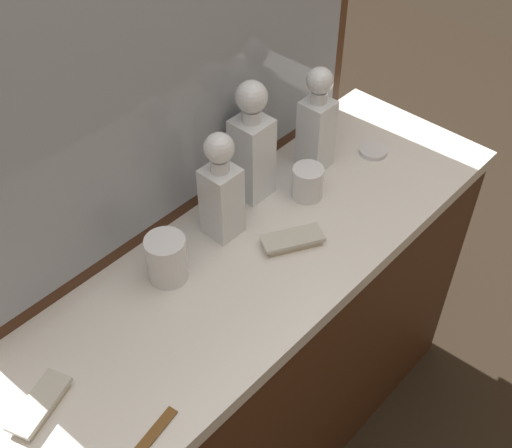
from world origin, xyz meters
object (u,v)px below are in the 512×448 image
Objects in this scene: crystal_decanter_far_left at (221,195)px; tortoiseshell_comb at (154,433)px; silver_brush_center at (292,240)px; crystal_decanter_rear at (316,128)px; crystal_tumbler_far_right at (307,183)px; crystal_decanter_front at (252,151)px; porcelain_dish at (373,151)px; crystal_tumbler_front at (167,260)px; silver_brush_front at (40,405)px.

crystal_decanter_far_left reaches higher than tortoiseshell_comb.
crystal_decanter_rear is at bearing 29.44° from silver_brush_center.
crystal_decanter_far_left is at bearing 164.31° from crystal_tumbler_far_right.
crystal_decanter_far_left is (-0.15, -0.04, -0.02)m from crystal_decanter_front.
porcelain_dish is (0.15, -0.09, -0.11)m from crystal_decanter_rear.
crystal_decanter_rear reaches higher than tortoiseshell_comb.
porcelain_dish is at bearing -21.30° from crystal_decanter_front.
crystal_tumbler_far_right reaches higher than silver_brush_center.
crystal_decanter_far_left is at bearing 31.11° from tortoiseshell_comb.
crystal_decanter_front is 0.16m from crystal_decanter_far_left.
crystal_decanter_front reaches higher than crystal_tumbler_front.
crystal_decanter_rear is 2.47× the size of tortoiseshell_comb.
crystal_decanter_far_left is 0.58m from silver_brush_front.
crystal_tumbler_far_right is 0.55× the size of silver_brush_center.
porcelain_dish is 0.66× the size of tortoiseshell_comb.
silver_brush_front is (-0.56, -0.08, -0.10)m from crystal_decanter_far_left.
crystal_decanter_front is 0.38m from porcelain_dish.
crystal_tumbler_front is (-0.52, -0.01, -0.06)m from crystal_decanter_rear.
crystal_decanter_rear is 3.41× the size of crystal_tumbler_far_right.
crystal_decanter_far_left is 3.31× the size of crystal_tumbler_far_right.
crystal_tumbler_front is (-0.33, -0.06, -0.08)m from crystal_decanter_front.
silver_brush_front is at bearing 179.75° from porcelain_dish.
crystal_tumbler_front is at bearing 151.88° from silver_brush_center.
silver_brush_front is (-0.79, -0.02, -0.03)m from crystal_tumbler_far_right.
crystal_tumbler_far_right is 0.58× the size of silver_brush_front.
silver_brush_center is at bearing -110.63° from crystal_decanter_front.
crystal_tumbler_far_right is (0.08, -0.11, -0.09)m from crystal_decanter_front.
crystal_decanter_far_left is at bearing 169.85° from porcelain_dish.
silver_brush_center is (-0.16, -0.08, -0.03)m from crystal_tumbler_far_right.
crystal_decanter_front reaches higher than porcelain_dish.
crystal_decanter_rear reaches higher than silver_brush_front.
crystal_decanter_rear is at bearing 1.25° from crystal_tumbler_front.
crystal_decanter_far_left is at bearing -163.33° from crystal_decanter_front.
tortoiseshell_comb is (-0.94, -0.19, -0.00)m from porcelain_dish.
crystal_tumbler_front is 0.72× the size of silver_brush_center.
crystal_decanter_rear is at bearing 5.23° from silver_brush_front.
tortoiseshell_comb is at bearing -160.97° from crystal_decanter_rear.
porcelain_dish is at bearing -0.25° from silver_brush_front.
crystal_decanter_far_left reaches higher than silver_brush_center.
crystal_decanter_front is at bearing 16.67° from crystal_decanter_far_left.
silver_brush_front is at bearing -171.63° from crystal_decanter_far_left.
crystal_tumbler_far_right is (-0.11, -0.07, -0.08)m from crystal_decanter_rear.
silver_brush_front is at bearing -174.77° from crystal_decanter_rear.
tortoiseshell_comb is at bearing -136.09° from crystal_tumbler_front.
crystal_decanter_rear is 3.73× the size of porcelain_dish.
crystal_tumbler_far_right is at bearing -15.69° from crystal_decanter_far_left.
crystal_decanter_far_left is 1.82× the size of silver_brush_center.
crystal_tumbler_front is 0.30m from silver_brush_center.
crystal_decanter_rear reaches higher than crystal_tumbler_front.
crystal_tumbler_front is at bearing -178.75° from crystal_decanter_rear.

